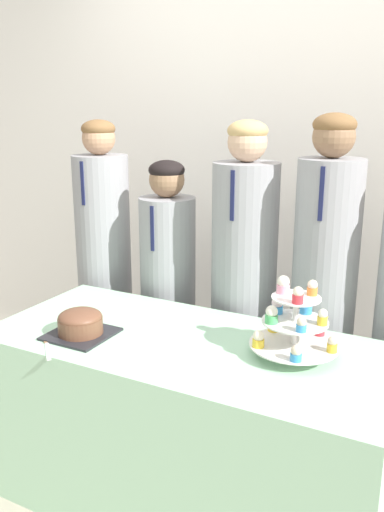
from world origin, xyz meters
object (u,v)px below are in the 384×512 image
at_px(cupcake_stand, 293,322).
at_px(student_1, 168,301).
at_px(student_0, 105,274).
at_px(round_cake, 80,323).
at_px(cake_knife, 47,344).
at_px(student_3, 322,306).
at_px(student_2, 243,297).

relative_size(cupcake_stand, student_1, 0.24).
bearing_deg(student_0, round_cake, -59.93).
height_order(cake_knife, student_1, student_1).
height_order(round_cake, student_3, student_3).
bearing_deg(cupcake_stand, student_0, 158.04).
bearing_deg(cake_knife, round_cake, 108.25).
bearing_deg(student_3, student_0, -180.00).
bearing_deg(student_1, cupcake_stand, -31.05).
relative_size(round_cake, student_2, 0.15).
distance_m(student_0, student_1, 0.41).
relative_size(student_2, student_3, 0.98).
bearing_deg(cupcake_stand, student_1, 148.95).
height_order(cake_knife, student_3, student_3).
xyz_separation_m(cake_knife, student_3, (0.86, 0.85, 0.03)).
bearing_deg(round_cake, cake_knife, -116.23).
distance_m(round_cake, student_1, 0.73).
xyz_separation_m(cake_knife, student_0, (-0.35, 0.85, 0.00)).
relative_size(cupcake_stand, student_3, 0.20).
bearing_deg(student_0, cupcake_stand, -21.96).
bearing_deg(student_0, cake_knife, -67.48).
relative_size(student_0, student_3, 0.98).
xyz_separation_m(student_2, student_3, (0.38, -0.00, 0.02)).
relative_size(student_0, student_2, 0.99).
xyz_separation_m(round_cake, student_1, (-0.01, 0.72, -0.14)).
bearing_deg(student_1, round_cake, -89.23).
relative_size(cake_knife, student_0, 0.11).
xyz_separation_m(round_cake, cupcake_stand, (0.81, 0.22, 0.08)).
xyz_separation_m(round_cake, student_2, (0.41, 0.72, -0.05)).
bearing_deg(student_3, cake_knife, -135.44).
bearing_deg(student_3, student_1, -180.00).
distance_m(cake_knife, student_1, 0.85).
bearing_deg(cupcake_stand, student_3, 91.87).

